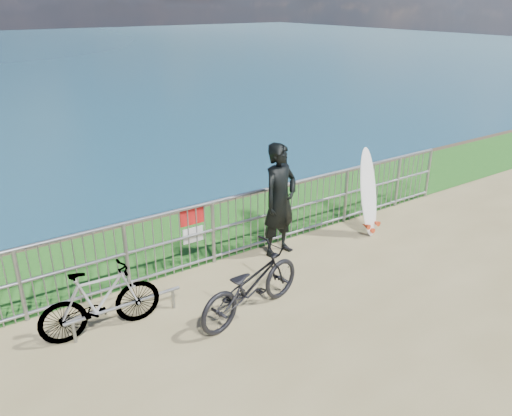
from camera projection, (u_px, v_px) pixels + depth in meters
grass_strip at (209, 231)px, 9.62m from camera, size 120.00×120.00×0.00m
railing at (239, 224)px, 8.56m from camera, size 10.06×0.10×1.13m
surfer at (280, 200)px, 8.46m from camera, size 0.81×0.62×1.99m
surfboard at (369, 196)px, 9.26m from camera, size 0.48×0.43×1.69m
bicycle_near at (251, 284)px, 6.94m from camera, size 1.94×1.02×0.97m
bicycle_far at (100, 301)px, 6.56m from camera, size 1.64×0.56×0.97m
bike_rack at (125, 307)px, 6.79m from camera, size 1.61×0.05×0.34m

